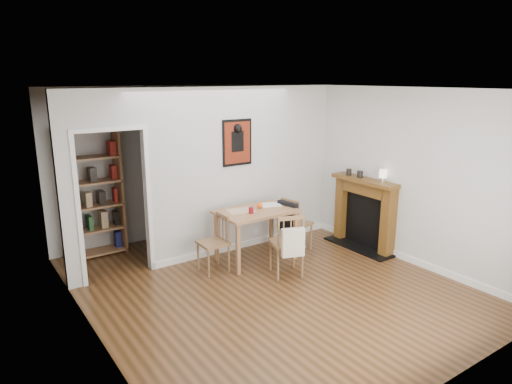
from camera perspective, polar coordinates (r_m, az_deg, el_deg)
ground at (r=6.32m, az=1.26°, el=-11.48°), size 5.20×5.20×0.00m
room_shell at (r=7.03m, az=-4.45°, el=2.34°), size 5.20×5.20×5.20m
dining_table at (r=6.88m, az=-0.00°, el=-3.05°), size 1.16×0.74×0.79m
chair_left at (r=6.59m, az=-5.40°, el=-6.45°), size 0.43×0.43×0.84m
chair_right at (r=7.35m, az=4.99°, el=-3.91°), size 0.57×0.52×0.88m
chair_front at (r=6.46m, az=3.86°, el=-6.43°), size 0.59×0.62×0.92m
bookshelf at (r=7.45m, az=-19.59°, el=-0.25°), size 0.84×0.34×1.99m
fireplace at (r=7.64m, az=13.42°, el=-2.31°), size 0.45×1.25×1.16m
red_glass at (r=6.68m, az=-0.61°, el=-2.29°), size 0.07×0.07×0.10m
orange_fruit at (r=6.94m, az=0.47°, el=-1.69°), size 0.09×0.09×0.09m
placemat at (r=6.82m, az=-1.89°, el=-2.34°), size 0.44×0.36×0.00m
notebook at (r=7.11m, az=1.76°, el=-1.60°), size 0.37×0.31×0.02m
mantel_lamp at (r=7.27m, az=15.59°, el=2.13°), size 0.13×0.13×0.20m
ceramic_jar_a at (r=7.52m, az=12.87°, el=2.19°), size 0.10×0.10×0.11m
ceramic_jar_b at (r=7.66m, az=11.53°, el=2.46°), size 0.09×0.09×0.11m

